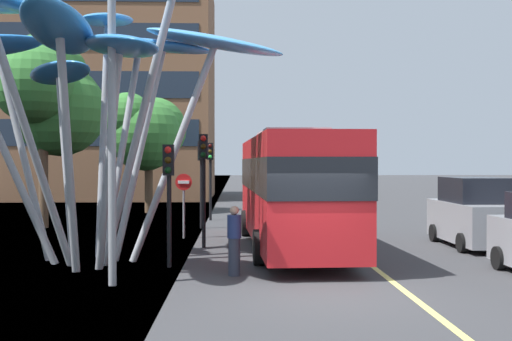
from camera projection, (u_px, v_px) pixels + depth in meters
ground at (288, 298)px, 12.79m from camera, size 120.00×240.00×0.10m
red_bus at (291, 184)px, 19.73m from camera, size 3.10×11.54×3.75m
leaf_sculpture at (86, 43)px, 16.55m from camera, size 10.98×8.76×8.19m
traffic_light_kerb_near at (169, 178)px, 16.08m from camera, size 0.28×0.42×3.21m
traffic_light_kerb_far at (204, 166)px, 19.85m from camera, size 0.28×0.42×3.65m
traffic_light_island_mid at (201, 165)px, 25.64m from camera, size 0.28×0.42×3.62m
traffic_light_opposite at (210, 164)px, 29.24m from camera, size 0.28×0.42×3.66m
car_parked_mid at (474, 214)px, 20.19m from camera, size 1.95×4.32×2.26m
street_lamp at (130, 62)px, 13.78m from camera, size 1.81×0.44×7.80m
tree_pavement_near at (46, 90)px, 26.50m from camera, size 4.68×5.33×8.27m
tree_pavement_far at (147, 131)px, 33.86m from camera, size 4.22×5.04×6.47m
pedestrian at (234, 241)px, 15.02m from camera, size 0.34×0.34×1.69m
no_entry_sign at (184, 195)px, 22.37m from camera, size 0.60×0.12×2.34m
backdrop_building at (75, 92)px, 48.16m from camera, size 21.31×11.66×16.51m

